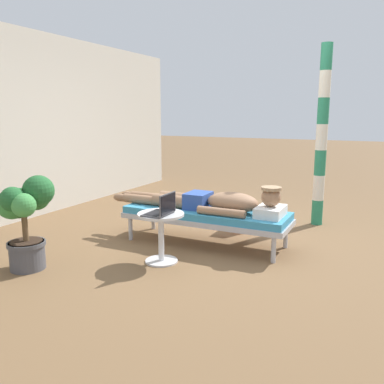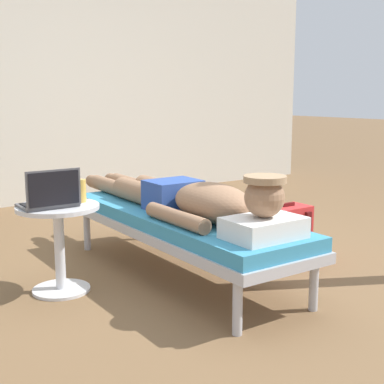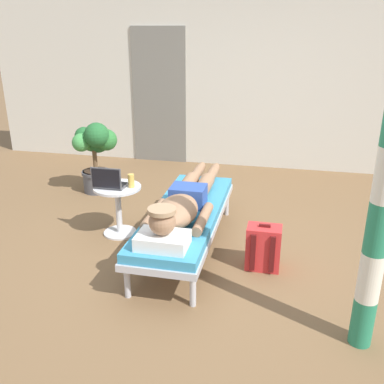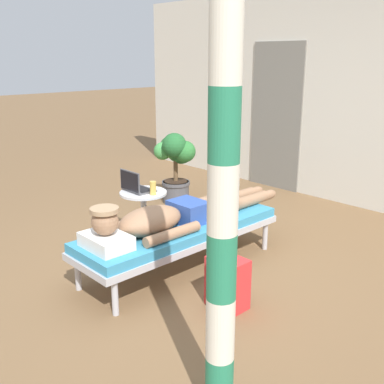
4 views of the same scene
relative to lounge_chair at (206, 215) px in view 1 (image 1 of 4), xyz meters
The scene contains 10 objects.
ground_plane 0.38m from the lounge_chair, 18.41° to the right, with size 40.00×40.00×0.00m, color brown.
house_wall_back 3.08m from the lounge_chair, 90.00° to the left, with size 7.60×0.20×2.70m, color beige.
lounge_chair is the anchor object (origin of this frame).
person_reclining 0.20m from the lounge_chair, 90.00° to the right, with size 0.53×2.17×0.33m.
side_table 0.77m from the lounge_chair, 167.31° to the left, with size 0.48×0.48×0.52m.
laptop 0.85m from the lounge_chair, behind, with size 0.31×0.24×0.23m.
drink_glass 0.67m from the lounge_chair, 163.43° to the left, with size 0.06×0.06×0.14m, color gold.
backpack 0.79m from the lounge_chair, 14.21° to the right, with size 0.30×0.26×0.42m.
potted_plant 1.97m from the lounge_chair, 139.47° to the left, with size 0.55×0.49×0.94m.
porch_post 2.00m from the lounge_chair, 35.39° to the right, with size 0.15×0.15×2.42m.
Camera 1 is at (-4.38, -1.83, 1.53)m, focal length 37.95 mm.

